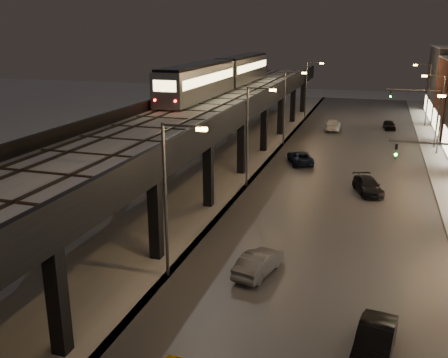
% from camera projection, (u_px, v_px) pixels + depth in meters
% --- Properties ---
extents(road_surface, '(17.00, 120.00, 0.06)m').
position_uv_depth(road_surface, '(342.00, 181.00, 46.81)').
color(road_surface, '#46474D').
rests_on(road_surface, ground).
extents(under_viaduct_pavement, '(11.00, 120.00, 0.06)m').
position_uv_depth(under_viaduct_pavement, '(206.00, 170.00, 50.62)').
color(under_viaduct_pavement, '#9FA1A8').
rests_on(under_viaduct_pavement, ground).
extents(elevated_viaduct, '(9.00, 100.00, 6.30)m').
position_uv_depth(elevated_viaduct, '(194.00, 121.00, 46.12)').
color(elevated_viaduct, black).
rests_on(elevated_viaduct, ground).
extents(viaduct_trackbed, '(8.40, 100.00, 0.32)m').
position_uv_depth(viaduct_trackbed, '(194.00, 112.00, 46.01)').
color(viaduct_trackbed, '#B2B7C1').
rests_on(viaduct_trackbed, elevated_viaduct).
extents(viaduct_parapet_streetside, '(0.30, 100.00, 1.10)m').
position_uv_depth(viaduct_parapet_streetside, '(240.00, 109.00, 44.68)').
color(viaduct_parapet_streetside, black).
rests_on(viaduct_parapet_streetside, elevated_viaduct).
extents(viaduct_parapet_far, '(0.30, 100.00, 1.10)m').
position_uv_depth(viaduct_parapet_far, '(151.00, 105.00, 47.13)').
color(viaduct_parapet_far, black).
rests_on(viaduct_parapet_far, elevated_viaduct).
extents(streetlight_left_1, '(2.57, 0.28, 9.00)m').
position_uv_depth(streetlight_left_1, '(170.00, 191.00, 27.42)').
color(streetlight_left_1, '#38383A').
rests_on(streetlight_left_1, ground).
extents(streetlight_left_2, '(2.57, 0.28, 9.00)m').
position_uv_depth(streetlight_left_2, '(250.00, 130.00, 43.88)').
color(streetlight_left_2, '#38383A').
rests_on(streetlight_left_2, ground).
extents(streetlight_left_3, '(2.57, 0.28, 9.00)m').
position_uv_depth(streetlight_left_3, '(287.00, 102.00, 60.35)').
color(streetlight_left_3, '#38383A').
rests_on(streetlight_left_3, ground).
extents(streetlight_right_3, '(2.56, 0.28, 9.00)m').
position_uv_depth(streetlight_right_3, '(439.00, 109.00, 55.51)').
color(streetlight_right_3, '#38383A').
rests_on(streetlight_right_3, ground).
extents(streetlight_left_4, '(2.57, 0.28, 9.00)m').
position_uv_depth(streetlight_left_4, '(308.00, 87.00, 76.82)').
color(streetlight_left_4, '#38383A').
rests_on(streetlight_left_4, ground).
extents(streetlight_right_4, '(2.56, 0.28, 9.00)m').
position_uv_depth(streetlight_right_4, '(427.00, 91.00, 71.97)').
color(streetlight_right_4, '#38383A').
rests_on(streetlight_right_4, ground).
extents(traffic_light_rig_b, '(6.10, 0.34, 7.00)m').
position_uv_depth(traffic_light_rig_b, '(428.00, 111.00, 58.71)').
color(traffic_light_rig_b, '#38383A').
rests_on(traffic_light_rig_b, ground).
extents(subway_train, '(3.01, 36.36, 3.60)m').
position_uv_depth(subway_train, '(224.00, 74.00, 61.84)').
color(subway_train, gray).
rests_on(subway_train, viaduct_trackbed).
extents(car_near_white, '(2.34, 4.40, 1.38)m').
position_uv_depth(car_near_white, '(259.00, 264.00, 28.97)').
color(car_near_white, '#4F5159').
rests_on(car_near_white, ground).
extents(car_mid_silver, '(3.64, 5.17, 1.31)m').
position_uv_depth(car_mid_silver, '(300.00, 158.00, 52.85)').
color(car_mid_silver, black).
rests_on(car_mid_silver, ground).
extents(car_mid_dark, '(2.29, 5.21, 1.49)m').
position_uv_depth(car_mid_dark, '(333.00, 125.00, 70.37)').
color(car_mid_dark, white).
rests_on(car_mid_dark, ground).
extents(car_onc_silver, '(2.07, 4.50, 1.43)m').
position_uv_depth(car_onc_silver, '(374.00, 343.00, 21.58)').
color(car_onc_silver, black).
rests_on(car_onc_silver, ground).
extents(car_onc_white, '(3.19, 4.90, 1.32)m').
position_uv_depth(car_onc_white, '(368.00, 186.00, 43.26)').
color(car_onc_white, black).
rests_on(car_onc_white, ground).
extents(car_onc_red, '(1.91, 3.83, 1.25)m').
position_uv_depth(car_onc_red, '(389.00, 125.00, 70.81)').
color(car_onc_red, black).
rests_on(car_onc_red, ground).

